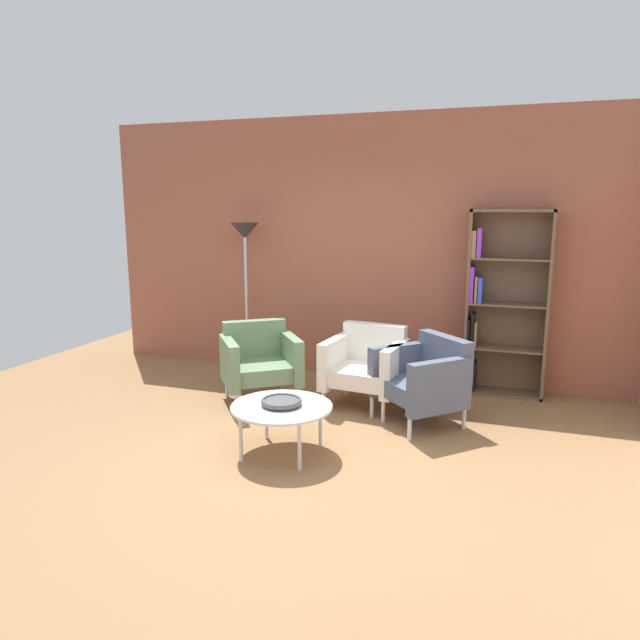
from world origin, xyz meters
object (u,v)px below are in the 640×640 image
coffee_table_low (282,409)px  floor_lamp_torchiere (245,249)px  decorative_bowl (281,401)px  bookshelf_tall (500,305)px  armchair_corner_red (367,365)px  armchair_near_window (259,360)px  armchair_spare_guest (424,378)px

coffee_table_low → floor_lamp_torchiere: floor_lamp_torchiere is taller
coffee_table_low → floor_lamp_torchiere: bearing=122.3°
decorative_bowl → bookshelf_tall: bearing=54.4°
bookshelf_tall → decorative_bowl: (-1.53, -2.14, -0.50)m
decorative_bowl → armchair_corner_red: size_ratio=0.41×
armchair_near_window → armchair_corner_red: bearing=-26.7°
coffee_table_low → floor_lamp_torchiere: 2.61m
decorative_bowl → armchair_spare_guest: bearing=47.9°
bookshelf_tall → armchair_corner_red: size_ratio=2.42×
floor_lamp_torchiere → bookshelf_tall: bearing=2.7°
decorative_bowl → floor_lamp_torchiere: (-1.27, 2.01, 1.01)m
coffee_table_low → decorative_bowl: 0.06m
floor_lamp_torchiere → armchair_corner_red: bearing=-23.4°
bookshelf_tall → floor_lamp_torchiere: bookshelf_tall is taller
armchair_corner_red → bookshelf_tall: bearing=41.4°
coffee_table_low → bookshelf_tall: bearing=54.4°
coffee_table_low → decorative_bowl: size_ratio=2.50×
coffee_table_low → armchair_spare_guest: armchair_spare_guest is taller
coffee_table_low → armchair_spare_guest: 1.41m
bookshelf_tall → decorative_bowl: 2.68m
bookshelf_tall → floor_lamp_torchiere: 2.85m
armchair_corner_red → floor_lamp_torchiere: bearing=162.9°
floor_lamp_torchiere → armchair_near_window: bearing=-57.6°
armchair_near_window → armchair_spare_guest: same height
decorative_bowl → armchair_spare_guest: size_ratio=0.34×
decorative_bowl → floor_lamp_torchiere: 2.58m
coffee_table_low → armchair_near_window: 1.32m
armchair_spare_guest → bookshelf_tall: bearing=106.2°
armchair_corner_red → armchair_near_window: (-1.05, -0.19, 0.00)m
coffee_table_low → armchair_near_window: bearing=122.2°
decorative_bowl → armchair_corner_red: 1.35m
armchair_corner_red → floor_lamp_torchiere: size_ratio=0.45×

